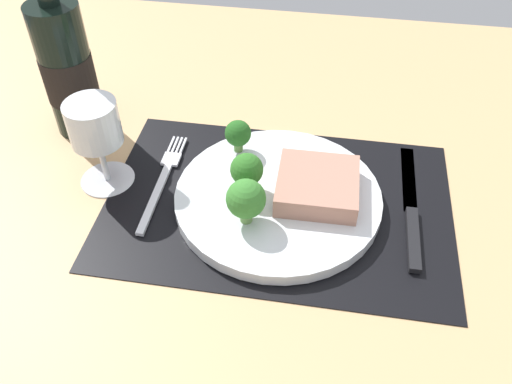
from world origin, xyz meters
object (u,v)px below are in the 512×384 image
Objects in this scene: steak at (317,186)px; knife at (412,213)px; wine_bottle at (67,67)px; plate at (278,198)px; wine_glass at (95,130)px; fork at (162,180)px.

knife is at bearing -1.32° from steak.
steak is 0.34× the size of wine_bottle.
knife is (17.01, 0.53, -0.50)cm from plate.
steak is 28.81cm from wine_glass.
steak is 38.61cm from wine_bottle.
steak is 12.44cm from knife.
wine_bottle reaches higher than fork.
fork is 1.54× the size of wine_glass.
steak is 20.95cm from fork.
fork is at bearing 178.32° from steak.
plate is 24.63cm from wine_glass.
wine_glass reaches higher than knife.
plate is 2.62× the size of steak.
knife is at bearing -0.46° from wine_glass.
plate is at bearing -177.56° from knife.
steak is at bearing 179.34° from knife.
knife is 1.85× the size of wine_glass.
plate reaches higher than fork.
plate is 34.85cm from wine_bottle.
plate is 15.97cm from fork.
wine_glass reaches higher than fork.
wine_glass is at bearing -53.71° from wine_bottle.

